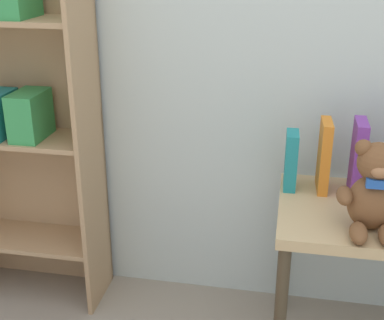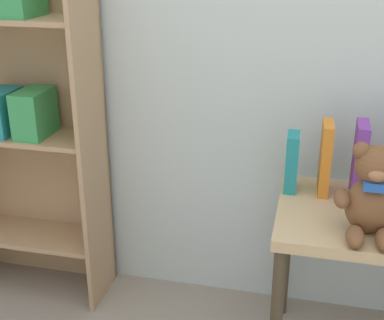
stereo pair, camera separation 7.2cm
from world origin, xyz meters
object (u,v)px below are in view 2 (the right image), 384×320
at_px(bookshelf_side, 24,107).
at_px(book_standing_teal, 292,162).
at_px(book_standing_purple, 359,160).
at_px(teddy_bear, 373,195).
at_px(book_standing_orange, 325,158).
at_px(display_table, 371,239).

distance_m(bookshelf_side, book_standing_teal, 1.04).
xyz_separation_m(book_standing_teal, book_standing_purple, (0.22, -0.00, 0.03)).
xyz_separation_m(bookshelf_side, teddy_bear, (1.28, -0.33, -0.08)).
distance_m(book_standing_orange, book_standing_purple, 0.11).
height_order(book_standing_orange, book_standing_purple, book_standing_purple).
bearing_deg(book_standing_orange, book_standing_purple, -6.39).
bearing_deg(display_table, book_standing_purple, 113.78).
distance_m(display_table, teddy_bear, 0.26).
relative_size(book_standing_teal, book_standing_purple, 0.79).
distance_m(bookshelf_side, teddy_bear, 1.32).
height_order(display_table, book_standing_orange, book_standing_orange).
bearing_deg(teddy_bear, book_standing_orange, 116.76).
distance_m(bookshelf_side, book_standing_purple, 1.26).
height_order(bookshelf_side, book_standing_orange, bookshelf_side).
bearing_deg(book_standing_teal, book_standing_purple, -1.99).
bearing_deg(book_standing_teal, book_standing_orange, 1.76).
bearing_deg(book_standing_orange, book_standing_teal, -178.89).
relative_size(display_table, teddy_bear, 2.17).
bearing_deg(bookshelf_side, book_standing_teal, -3.81).
distance_m(teddy_bear, book_standing_teal, 0.35).
bearing_deg(book_standing_teal, teddy_bear, -48.44).
height_order(bookshelf_side, display_table, bookshelf_side).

